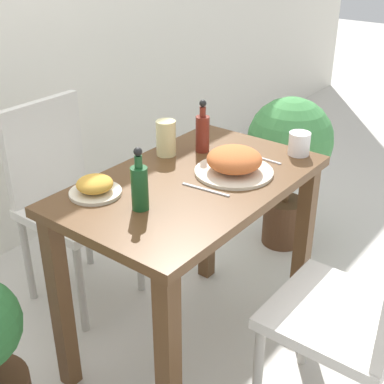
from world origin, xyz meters
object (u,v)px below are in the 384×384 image
at_px(side_plate, 95,187).
at_px(condiment_bottle, 139,185).
at_px(chair_far, 66,191).
at_px(potted_plant_right, 289,151).
at_px(drink_cup, 299,144).
at_px(chair_near, 365,309).
at_px(sauce_bottle, 203,132).
at_px(juice_glass, 166,138).
at_px(food_plate, 234,162).

distance_m(side_plate, condiment_bottle, 0.19).
relative_size(chair_far, potted_plant_right, 1.12).
height_order(chair_far, drink_cup, chair_far).
bearing_deg(condiment_bottle, chair_near, -67.49).
relative_size(chair_near, sauce_bottle, 4.34).
height_order(sauce_bottle, potted_plant_right, sauce_bottle).
height_order(drink_cup, juice_glass, juice_glass).
height_order(food_plate, juice_glass, juice_glass).
distance_m(juice_glass, sauce_bottle, 0.15).
bearing_deg(chair_near, sauce_bottle, -105.38).
distance_m(drink_cup, sauce_bottle, 0.38).
distance_m(drink_cup, potted_plant_right, 0.64).
bearing_deg(condiment_bottle, food_plate, -12.93).
distance_m(side_plate, drink_cup, 0.82).
xyz_separation_m(chair_near, chair_far, (-0.04, 1.35, 0.00)).
bearing_deg(side_plate, chair_far, 62.60).
bearing_deg(juice_glass, sauce_bottle, -38.16).
xyz_separation_m(food_plate, juice_glass, (-0.02, 0.30, 0.03)).
height_order(sauce_bottle, condiment_bottle, same).
bearing_deg(chair_far, juice_glass, -72.57).
distance_m(drink_cup, juice_glass, 0.52).
xyz_separation_m(chair_near, food_plate, (0.12, 0.58, 0.29)).
relative_size(food_plate, juice_glass, 2.07).
bearing_deg(food_plate, sauce_bottle, 65.93).
bearing_deg(food_plate, potted_plant_right, 13.29).
xyz_separation_m(food_plate, sauce_bottle, (0.10, 0.21, 0.04)).
bearing_deg(juice_glass, food_plate, -86.42).
distance_m(juice_glass, potted_plant_right, 0.88).
distance_m(drink_cup, condiment_bottle, 0.73).
relative_size(chair_far, juice_glass, 6.59).
relative_size(food_plate, condiment_bottle, 1.36).
bearing_deg(sauce_bottle, drink_cup, -57.27).
bearing_deg(food_plate, drink_cup, -18.97).
bearing_deg(juice_glass, potted_plant_right, -7.97).
bearing_deg(food_plate, chair_far, 102.11).
relative_size(chair_near, condiment_bottle, 4.34).
bearing_deg(potted_plant_right, drink_cup, -149.81).
distance_m(food_plate, juice_glass, 0.31).
bearing_deg(drink_cup, juice_glass, 128.03).
bearing_deg(chair_near, potted_plant_right, -140.20).
bearing_deg(juice_glass, drink_cup, -51.97).
xyz_separation_m(chair_near, drink_cup, (0.42, 0.48, 0.30)).
height_order(side_plate, drink_cup, drink_cup).
xyz_separation_m(drink_cup, condiment_bottle, (-0.70, 0.20, 0.04)).
bearing_deg(food_plate, condiment_bottle, 167.07).
bearing_deg(side_plate, condiment_bottle, -83.83).
xyz_separation_m(drink_cup, sauce_bottle, (-0.20, 0.32, 0.04)).
height_order(food_plate, sauce_bottle, sauce_bottle).
xyz_separation_m(juice_glass, condiment_bottle, (-0.38, -0.21, 0.01)).
xyz_separation_m(food_plate, potted_plant_right, (0.80, 0.19, -0.28)).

